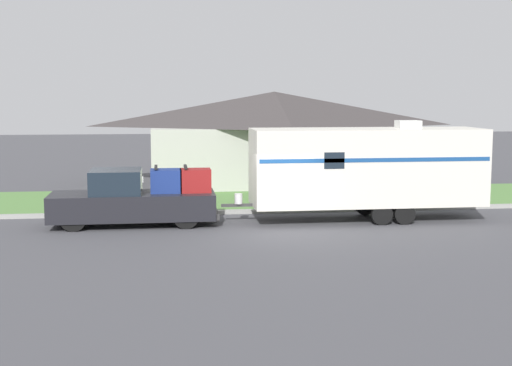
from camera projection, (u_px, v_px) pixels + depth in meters
name	position (u px, v px, depth m)	size (l,w,h in m)	color
ground_plane	(279.00, 232.00, 23.44)	(120.00, 120.00, 0.00)	#47474C
curb_strip	(263.00, 211.00, 27.12)	(80.00, 0.30, 0.14)	#999993
lawn_strip	(251.00, 199.00, 30.72)	(80.00, 7.00, 0.03)	#568442
house_across_street	(274.00, 135.00, 36.63)	(13.45, 8.06, 4.64)	#B2B2A8
pickup_truck	(135.00, 199.00, 24.50)	(5.73, 2.08, 2.04)	black
travel_trailer	(367.00, 167.00, 25.43)	(9.35, 2.38, 3.57)	black
mailbox	(137.00, 185.00, 27.29)	(0.48, 0.20, 1.36)	brown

